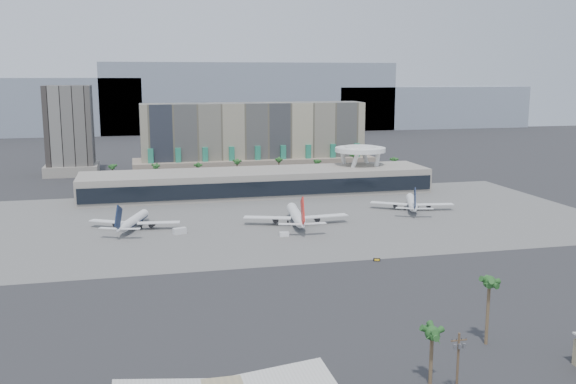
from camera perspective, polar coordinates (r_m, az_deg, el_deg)
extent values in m
plane|color=#232326|center=(212.02, 2.93, -5.54)|extent=(900.00, 900.00, 0.00)
cube|color=#5B5B59|center=(263.59, -0.43, -2.34)|extent=(260.00, 130.00, 0.06)
cube|color=gray|center=(677.34, -24.00, 6.92)|extent=(260.00, 60.00, 55.00)
cube|color=gray|center=(676.25, -3.43, 8.42)|extent=(300.00, 60.00, 70.00)
cube|color=gray|center=(738.35, 12.18, 7.41)|extent=(220.00, 60.00, 45.00)
cube|color=tan|center=(378.50, -3.06, 4.75)|extent=(130.00, 22.00, 42.00)
cube|color=gray|center=(378.46, -2.98, 2.31)|extent=(140.00, 30.00, 10.00)
cube|color=#257F62|center=(361.96, -12.08, 2.36)|extent=(3.00, 2.00, 18.00)
cube|color=#257F62|center=(362.59, -9.71, 2.46)|extent=(3.00, 2.00, 18.00)
cube|color=#257F62|center=(363.84, -7.36, 2.55)|extent=(3.00, 2.00, 18.00)
cube|color=#257F62|center=(365.71, -5.02, 2.63)|extent=(3.00, 2.00, 18.00)
cube|color=#257F62|center=(368.17, -2.70, 2.72)|extent=(3.00, 2.00, 18.00)
cube|color=#257F62|center=(371.22, -0.43, 2.79)|extent=(3.00, 2.00, 18.00)
cube|color=#257F62|center=(374.85, 1.81, 2.86)|extent=(3.00, 2.00, 18.00)
cube|color=#257F62|center=(379.04, 4.00, 2.92)|extent=(3.00, 2.00, 18.00)
cube|color=#257F62|center=(383.77, 6.14, 2.98)|extent=(3.00, 2.00, 18.00)
cube|color=black|center=(398.57, -18.83, 5.22)|extent=(26.00, 26.00, 52.00)
cube|color=#A1988D|center=(401.08, -18.63, 1.95)|extent=(30.00, 30.00, 6.00)
cube|color=#A1988D|center=(315.28, -2.69, 0.86)|extent=(170.00, 32.00, 12.00)
cube|color=black|center=(299.70, -2.10, 0.27)|extent=(168.00, 0.60, 7.00)
cube|color=black|center=(314.17, -2.70, 2.17)|extent=(170.00, 12.00, 2.50)
cylinder|color=white|center=(342.74, 7.05, 2.41)|extent=(6.98, 6.99, 21.89)
cylinder|color=white|center=(338.53, 5.03, 2.35)|extent=(6.98, 6.99, 21.89)
cylinder|color=white|center=(326.60, 5.74, 2.04)|extent=(6.98, 6.99, 21.89)
cylinder|color=white|center=(330.97, 7.82, 2.11)|extent=(6.98, 6.99, 21.89)
cylinder|color=white|center=(333.50, 6.44, 3.76)|extent=(26.00, 26.00, 2.20)
cylinder|color=white|center=(333.35, 6.45, 3.99)|extent=(16.00, 16.00, 1.20)
cylinder|color=brown|center=(344.71, -15.31, 1.32)|extent=(0.70, 0.70, 12.00)
sphere|color=#235421|center=(343.90, -15.35, 2.26)|extent=(2.80, 2.80, 2.80)
cylinder|color=brown|center=(344.64, -11.65, 1.48)|extent=(0.70, 0.70, 12.00)
sphere|color=#235421|center=(343.82, -11.69, 2.42)|extent=(2.80, 2.80, 2.80)
cylinder|color=brown|center=(345.96, -8.01, 1.63)|extent=(0.70, 0.70, 12.00)
sphere|color=#235421|center=(345.14, -8.03, 2.56)|extent=(2.80, 2.80, 2.80)
cylinder|color=brown|center=(348.52, -4.57, 1.76)|extent=(0.70, 0.70, 12.00)
sphere|color=#235421|center=(347.71, -4.58, 2.69)|extent=(2.80, 2.80, 2.80)
cylinder|color=brown|center=(352.73, -0.88, 1.89)|extent=(0.70, 0.70, 12.00)
sphere|color=#235421|center=(351.93, -0.88, 2.81)|extent=(2.80, 2.80, 2.80)
cylinder|color=brown|center=(358.10, 2.56, 2.01)|extent=(0.70, 0.70, 12.00)
sphere|color=#235421|center=(357.32, 2.57, 2.92)|extent=(2.80, 2.80, 2.80)
cylinder|color=brown|center=(364.72, 5.89, 2.12)|extent=(0.70, 0.70, 12.00)
sphere|color=#235421|center=(363.95, 5.91, 3.01)|extent=(2.80, 2.80, 2.80)
cylinder|color=brown|center=(372.91, 9.23, 2.22)|extent=(0.70, 0.70, 12.00)
sphere|color=#235421|center=(372.15, 9.26, 3.09)|extent=(2.80, 2.80, 2.80)
cylinder|color=#4C3826|center=(125.46, 14.85, -14.56)|extent=(0.44, 0.44, 12.00)
cube|color=#4C3826|center=(123.62, 14.96, -12.62)|extent=(3.20, 0.22, 0.22)
cylinder|color=slate|center=(123.33, 14.63, -13.17)|extent=(0.56, 0.56, 0.90)
cylinder|color=slate|center=(123.73, 15.01, -13.11)|extent=(0.56, 0.56, 0.90)
cylinder|color=slate|center=(124.14, 15.39, -13.04)|extent=(0.56, 0.56, 0.90)
cylinder|color=black|center=(122.90, 14.37, -12.61)|extent=(0.12, 0.12, 0.30)
cylinder|color=black|center=(124.16, 15.54, -12.42)|extent=(0.12, 0.12, 0.30)
cylinder|color=white|center=(252.94, -13.49, -2.45)|extent=(11.08, 23.97, 3.53)
cylinder|color=#111C38|center=(252.97, -13.49, -2.48)|extent=(10.86, 23.49, 3.46)
cone|color=white|center=(265.74, -12.54, -1.80)|extent=(4.62, 4.90, 3.53)
cone|color=white|center=(238.58, -14.68, -3.21)|extent=(5.90, 8.67, 3.53)
cube|color=white|center=(255.52, -15.61, -2.54)|extent=(15.48, 11.16, 0.31)
cube|color=white|center=(249.30, -11.43, -2.68)|extent=(16.21, 5.37, 0.31)
cylinder|color=black|center=(255.19, -15.01, -2.73)|extent=(2.97, 3.97, 1.94)
cylinder|color=black|center=(250.68, -11.97, -2.84)|extent=(2.97, 3.97, 1.94)
cube|color=#111C38|center=(236.35, -14.84, -2.20)|extent=(2.99, 7.74, 9.30)
cube|color=white|center=(239.05, -15.66, -3.12)|extent=(7.19, 4.91, 0.22)
cube|color=white|center=(236.35, -13.85, -3.19)|extent=(7.31, 3.22, 0.22)
cylinder|color=black|center=(262.17, -12.81, -2.53)|extent=(0.44, 0.44, 1.41)
cylinder|color=black|center=(253.59, -14.13, -3.02)|extent=(0.62, 0.62, 1.41)
cylinder|color=black|center=(251.79, -12.92, -3.06)|extent=(0.62, 0.62, 1.41)
cylinder|color=white|center=(253.02, 0.71, -2.03)|extent=(7.50, 28.42, 4.12)
cylinder|color=#111C38|center=(253.05, 0.71, -2.07)|extent=(7.35, 27.85, 4.04)
cone|color=white|center=(268.67, 0.28, -1.30)|extent=(4.66, 5.10, 4.12)
cone|color=white|center=(235.37, 1.26, -2.91)|extent=(5.22, 9.71, 4.12)
cube|color=white|center=(251.02, -1.84, -2.28)|extent=(18.89, 9.93, 0.36)
cube|color=white|center=(253.80, 3.28, -2.15)|extent=(18.85, 5.74, 0.36)
cylinder|color=black|center=(252.00, -1.14, -2.47)|extent=(2.75, 4.37, 2.27)
cylinder|color=black|center=(254.02, 2.57, -2.37)|extent=(2.75, 4.37, 2.27)
cube|color=red|center=(232.70, 1.32, -1.71)|extent=(1.65, 9.36, 10.85)
cube|color=white|center=(233.69, 0.17, -2.87)|extent=(8.55, 4.32, 0.26)
cube|color=white|center=(234.92, 2.42, -2.81)|extent=(8.29, 2.42, 0.26)
cylinder|color=black|center=(264.27, 0.41, -2.13)|extent=(0.52, 0.52, 1.65)
cylinder|color=black|center=(252.28, -0.01, -2.74)|extent=(0.72, 0.72, 1.65)
cylinder|color=black|center=(253.09, 1.48, -2.70)|extent=(0.72, 0.72, 1.65)
cylinder|color=white|center=(285.36, 10.94, -0.90)|extent=(11.90, 24.11, 3.58)
cylinder|color=#111C38|center=(285.38, 10.94, -0.92)|extent=(11.66, 23.63, 3.51)
cone|color=white|center=(299.06, 10.77, -0.37)|extent=(4.76, 5.02, 3.58)
cone|color=white|center=(269.88, 11.16, -1.49)|extent=(6.17, 8.79, 3.58)
cube|color=white|center=(284.06, 8.97, -0.99)|extent=(15.50, 11.67, 0.31)
cube|color=white|center=(285.44, 12.92, -1.08)|extent=(16.45, 5.92, 0.31)
cylinder|color=black|center=(284.79, 9.50, -1.16)|extent=(3.10, 4.04, 1.97)
cylinder|color=black|center=(285.79, 12.37, -1.22)|extent=(3.10, 4.04, 1.97)
cube|color=#111C38|center=(267.66, 11.21, -0.58)|extent=(3.26, 7.77, 9.42)
cube|color=white|center=(268.64, 10.32, -1.42)|extent=(7.23, 5.14, 0.22)
cube|color=white|center=(269.24, 12.03, -1.45)|extent=(7.41, 3.47, 0.22)
cylinder|color=black|center=(295.16, 10.81, -1.01)|extent=(0.45, 0.45, 1.43)
cylinder|color=black|center=(284.79, 10.36, -1.41)|extent=(0.63, 0.63, 1.43)
cylinder|color=black|center=(285.19, 11.51, -1.44)|extent=(0.63, 0.63, 1.43)
cube|color=silver|center=(240.93, -9.61, -3.44)|extent=(5.22, 3.53, 2.33)
cube|color=white|center=(234.32, -0.34, -3.76)|extent=(3.29, 1.89, 1.69)
cube|color=black|center=(205.81, 7.90, -5.98)|extent=(2.16, 0.92, 0.99)
cube|color=gold|center=(205.65, 7.91, -6.00)|extent=(1.53, 0.51, 0.59)
cylinder|color=black|center=(205.58, 7.69, -6.05)|extent=(0.12, 0.12, 0.59)
cylinder|color=black|center=(206.14, 8.10, -6.02)|extent=(0.12, 0.12, 0.59)
cylinder|color=brown|center=(128.22, 12.61, -14.22)|extent=(0.70, 0.70, 10.67)
sphere|color=#235421|center=(126.23, 12.70, -12.14)|extent=(2.80, 2.80, 2.80)
cylinder|color=brown|center=(148.18, 17.33, -10.20)|extent=(0.70, 0.70, 14.52)
sphere|color=#235421|center=(145.93, 17.47, -7.64)|extent=(2.80, 2.80, 2.80)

